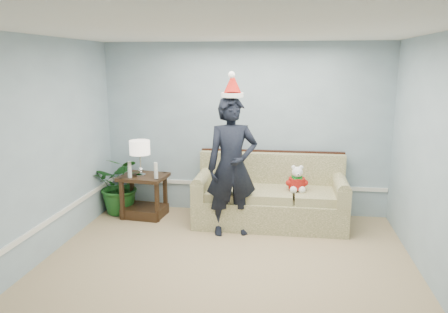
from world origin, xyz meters
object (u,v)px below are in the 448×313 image
Objects in this scene: table_lamp at (140,149)px; man at (232,167)px; sofa at (270,199)px; teddy_bear at (297,182)px; side_table at (144,200)px; houseplant at (122,185)px.

table_lamp is 1.55m from man.
sofa is at bearing 2.12° from table_lamp.
man is 4.98× the size of teddy_bear.
sofa is 2.12m from table_lamp.
side_table is 0.38× the size of man.
sofa is at bearing 152.85° from teddy_bear.
table_lamp is 0.29× the size of man.
houseplant is 2.43× the size of teddy_bear.
sofa is 0.52m from teddy_bear.
houseplant is 2.78m from teddy_bear.
side_table is 0.83m from table_lamp.
teddy_bear is (0.39, -0.13, 0.32)m from sofa.
table_lamp is at bearing 170.40° from teddy_bear.
sofa is at bearing 28.46° from man.
man is at bearing -134.99° from sofa.
sofa is 0.95m from man.
man is at bearing -18.92° from side_table.
table_lamp is 1.43× the size of teddy_bear.
table_lamp is at bearing -178.12° from sofa.
sofa is at bearing -1.78° from houseplant.
sofa is 5.72× the size of teddy_bear.
sofa is 3.00× the size of side_table.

